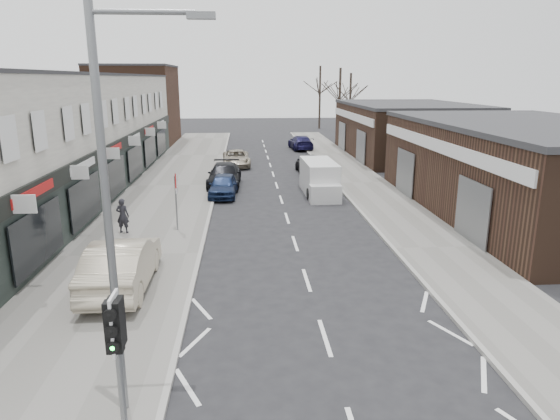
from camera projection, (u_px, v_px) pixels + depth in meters
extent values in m
plane|color=black|center=(338.00, 380.00, 11.62)|extent=(160.00, 160.00, 0.00)
cube|color=slate|center=(173.00, 186.00, 32.35)|extent=(5.50, 64.00, 0.12)
cube|color=slate|center=(363.00, 183.00, 33.22)|extent=(3.50, 64.00, 0.12)
cube|color=silver|center=(45.00, 137.00, 28.58)|extent=(8.00, 41.00, 7.10)
cube|color=#442A1D|center=(136.00, 106.00, 53.05)|extent=(8.00, 10.00, 8.00)
cube|color=#3C271B|center=(531.00, 171.00, 25.42)|extent=(10.00, 18.00, 4.50)
cube|color=#3C271B|center=(407.00, 131.00, 44.71)|extent=(10.00, 16.00, 4.50)
cylinder|color=slate|center=(120.00, 377.00, 8.97)|extent=(0.12, 0.12, 3.00)
cube|color=silver|center=(115.00, 324.00, 8.70)|extent=(0.05, 0.55, 1.10)
cube|color=black|center=(114.00, 327.00, 8.59)|extent=(0.28, 0.22, 0.95)
sphere|color=#0CE533|center=(113.00, 346.00, 8.55)|extent=(0.18, 0.18, 0.18)
cube|color=black|center=(117.00, 320.00, 8.82)|extent=(0.26, 0.20, 0.90)
cylinder|color=slate|center=(108.00, 225.00, 9.47)|extent=(0.16, 0.16, 8.00)
cylinder|color=slate|center=(142.00, 12.00, 8.56)|extent=(1.80, 0.10, 0.10)
cube|color=slate|center=(201.00, 16.00, 8.64)|extent=(0.50, 0.22, 0.12)
cylinder|color=slate|center=(176.00, 203.00, 22.48)|extent=(0.07, 0.07, 2.50)
cube|color=white|center=(177.00, 190.00, 22.33)|extent=(0.04, 0.45, 0.25)
cube|color=silver|center=(319.00, 177.00, 30.33)|extent=(1.90, 4.40, 1.99)
cube|color=silver|center=(326.00, 194.00, 27.99)|extent=(1.77, 0.80, 1.04)
cylinder|color=black|center=(309.00, 194.00, 28.98)|extent=(0.21, 0.66, 0.66)
cylinder|color=black|center=(336.00, 193.00, 29.09)|extent=(0.21, 0.66, 0.66)
cylinder|color=black|center=(303.00, 183.00, 31.92)|extent=(0.21, 0.66, 0.66)
cylinder|color=black|center=(328.00, 183.00, 32.03)|extent=(0.21, 0.66, 0.66)
imported|color=#B9AD94|center=(122.00, 264.00, 16.29)|extent=(1.79, 5.05, 1.66)
imported|color=black|center=(123.00, 216.00, 22.16)|extent=(0.63, 0.47, 1.58)
imported|color=#152244|center=(223.00, 185.00, 29.61)|extent=(1.82, 4.01, 1.34)
imported|color=black|center=(224.00, 175.00, 32.36)|extent=(2.24, 5.13, 1.47)
imported|color=gray|center=(236.00, 158.00, 39.85)|extent=(2.33, 4.68, 1.27)
imported|color=silver|center=(316.00, 175.00, 32.36)|extent=(2.02, 4.64, 1.48)
imported|color=black|center=(310.00, 163.00, 36.84)|extent=(1.93, 4.42, 1.48)
imported|color=#141239|center=(301.00, 142.00, 49.32)|extent=(2.30, 4.88, 1.38)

